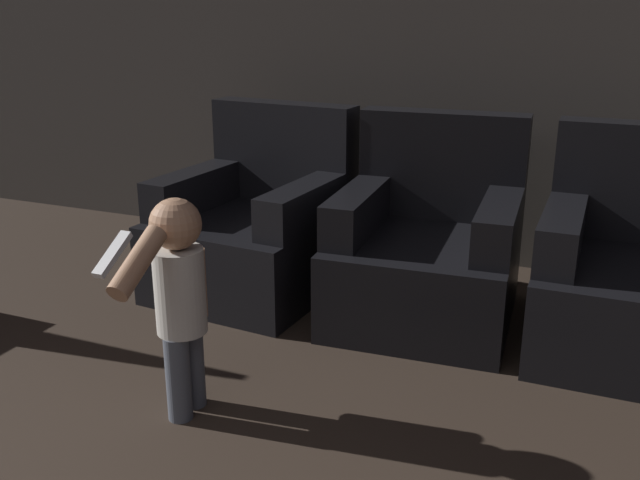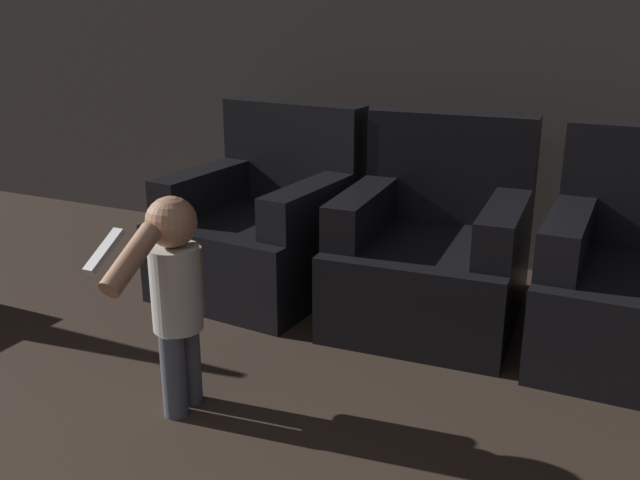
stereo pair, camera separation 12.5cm
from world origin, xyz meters
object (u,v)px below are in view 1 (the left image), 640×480
at_px(armchair_left, 257,229).
at_px(person_toddler, 179,291).
at_px(armchair_right, 638,278).
at_px(armchair_middle, 427,251).

relative_size(armchair_left, person_toddler, 1.17).
bearing_deg(armchair_left, armchair_right, 4.82).
relative_size(armchair_left, armchair_right, 1.02).
height_order(armchair_middle, armchair_right, same).
relative_size(armchair_right, person_toddler, 1.15).
bearing_deg(armchair_right, person_toddler, -141.28).
distance_m(armchair_middle, person_toddler, 1.33).
bearing_deg(armchair_middle, armchair_left, 176.65).
height_order(armchair_left, person_toddler, armchair_left).
xyz_separation_m(armchair_middle, armchair_right, (0.91, 0.00, 0.00)).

